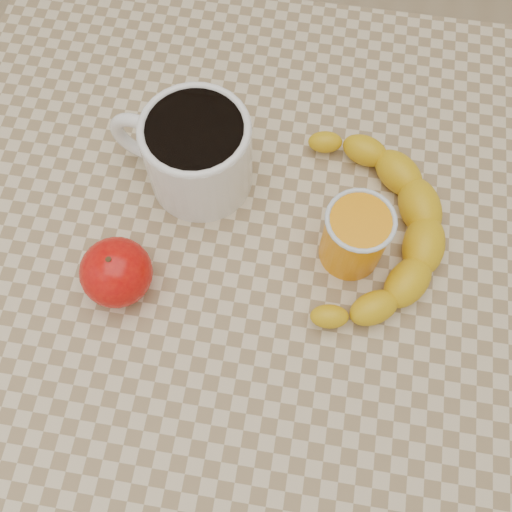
# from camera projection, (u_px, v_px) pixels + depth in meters

# --- Properties ---
(ground) EXTENTS (3.00, 3.00, 0.00)m
(ground) POSITION_uv_depth(u_px,v_px,m) (256.00, 385.00, 1.33)
(ground) COLOR tan
(ground) RESTS_ON ground
(table) EXTENTS (0.80, 0.80, 0.75)m
(table) POSITION_uv_depth(u_px,v_px,m) (256.00, 289.00, 0.71)
(table) COLOR #C9B48E
(table) RESTS_ON ground
(coffee_mug) EXTENTS (0.18, 0.14, 0.10)m
(coffee_mug) POSITION_uv_depth(u_px,v_px,m) (195.00, 151.00, 0.63)
(coffee_mug) COLOR white
(coffee_mug) RESTS_ON table
(orange_juice_glass) EXTENTS (0.07, 0.07, 0.08)m
(orange_juice_glass) POSITION_uv_depth(u_px,v_px,m) (355.00, 236.00, 0.60)
(orange_juice_glass) COLOR orange
(orange_juice_glass) RESTS_ON table
(apple) EXTENTS (0.10, 0.10, 0.07)m
(apple) POSITION_uv_depth(u_px,v_px,m) (116.00, 272.00, 0.59)
(apple) COLOR #AA0507
(apple) RESTS_ON table
(banana) EXTENTS (0.22, 0.30, 0.05)m
(banana) POSITION_uv_depth(u_px,v_px,m) (368.00, 228.00, 0.63)
(banana) COLOR gold
(banana) RESTS_ON table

